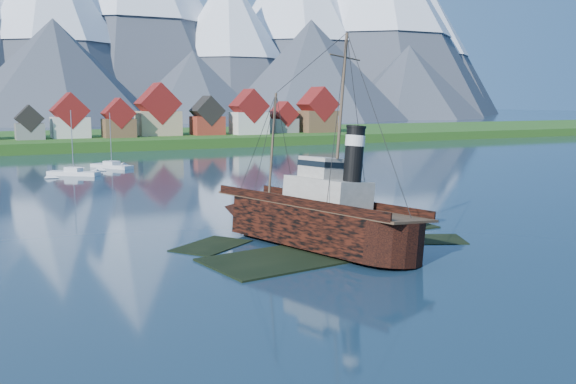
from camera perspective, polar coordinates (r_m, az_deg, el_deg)
name	(u,v)px	position (r m, az deg, el deg)	size (l,w,h in m)	color
ground	(318,249)	(64.06, 2.65, -5.10)	(1400.00, 1400.00, 0.00)	#162C3F
shoal	(323,246)	(66.81, 3.09, -4.85)	(31.71, 21.24, 1.14)	black
shore_bank	(71,144)	(226.95, -18.77, 4.05)	(600.00, 80.00, 3.20)	#184B15
seawall	(90,152)	(189.46, -17.19, 3.38)	(600.00, 2.50, 2.00)	#3F3D38
tugboat_wreck	(307,216)	(66.14, 1.73, -2.17)	(6.56, 28.26, 22.39)	black
sailboat_c	(74,174)	(132.66, -18.52, 1.54)	(9.64, 8.48, 13.29)	silver
sailboat_d	(338,164)	(145.92, 4.46, 2.49)	(6.01, 8.51, 11.66)	silver
sailboat_e	(112,167)	(144.63, -15.40, 2.18)	(7.83, 10.62, 12.49)	silver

